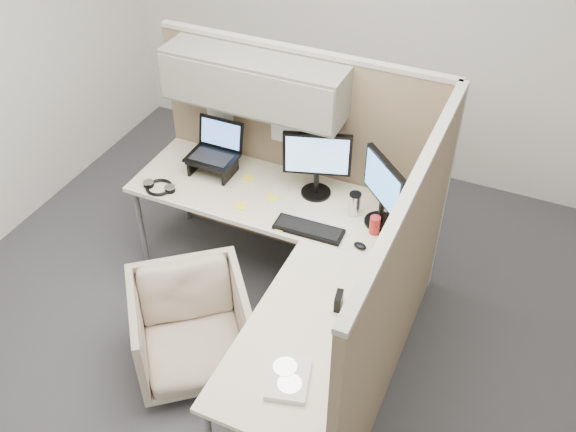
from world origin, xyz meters
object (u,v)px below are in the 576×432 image
at_px(desk, 283,249).
at_px(office_chair, 191,325).
at_px(keyboard, 309,229).
at_px(monitor_left, 317,159).

bearing_deg(desk, office_chair, -126.91).
bearing_deg(keyboard, monitor_left, 103.83).
xyz_separation_m(desk, office_chair, (-0.38, -0.51, -0.34)).
xyz_separation_m(office_chair, keyboard, (0.48, 0.69, 0.39)).
xyz_separation_m(desk, monitor_left, (-0.01, 0.55, 0.32)).
bearing_deg(keyboard, office_chair, -126.41).
relative_size(desk, keyboard, 4.57).
distance_m(office_chair, monitor_left, 1.30).
relative_size(desk, office_chair, 2.84).
xyz_separation_m(desk, keyboard, (0.09, 0.18, 0.05)).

